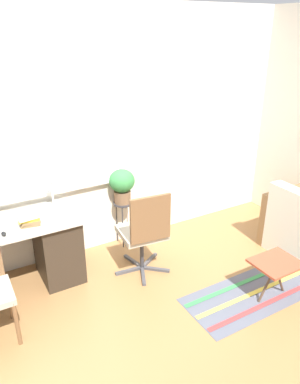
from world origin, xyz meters
TOP-DOWN VIEW (x-y plane):
  - ground_plane at (0.00, 0.00)m, footprint 14.00×14.00m
  - wall_back_with_window at (0.00, 0.69)m, footprint 9.00×0.12m
  - mouse at (-0.42, 0.12)m, footprint 0.04×0.07m
  - desk_lamp at (0.13, 0.44)m, footprint 0.12×0.12m
  - book_stack at (-0.17, 0.20)m, footprint 0.22×0.18m
  - office_chair_swivel at (0.89, -0.11)m, footprint 0.58×0.59m
  - plant_stand at (0.97, 0.55)m, footprint 0.22×0.22m
  - potted_plant at (0.97, 0.55)m, footprint 0.30×0.30m
  - floor_rug_striped at (1.71, -0.96)m, footprint 1.53×0.62m
  - folding_stool at (1.79, -1.07)m, footprint 0.44×0.37m

SIDE VIEW (x-z plane):
  - ground_plane at x=0.00m, z-range 0.00..0.00m
  - floor_rug_striped at x=1.71m, z-range 0.00..0.01m
  - folding_stool at x=1.79m, z-range 0.17..0.57m
  - plant_stand at x=0.97m, z-range 0.20..0.76m
  - office_chair_swivel at x=0.89m, z-range 0.02..0.99m
  - mouse at x=-0.42m, z-range 0.74..0.77m
  - potted_plant at x=0.97m, z-range 0.59..0.99m
  - book_stack at x=-0.17m, z-range 0.74..0.87m
  - desk_lamp at x=0.13m, z-range 0.79..1.14m
  - wall_back_with_window at x=0.00m, z-range 0.00..2.70m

